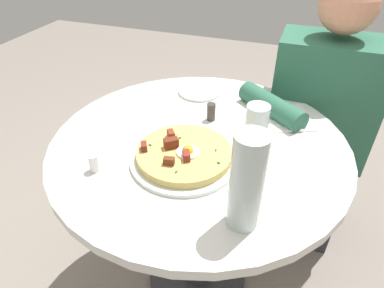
% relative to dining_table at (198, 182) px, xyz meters
% --- Properties ---
extents(ground_plane, '(6.00, 6.00, 0.00)m').
position_rel_dining_table_xyz_m(ground_plane, '(0.00, 0.00, -0.55)').
color(ground_plane, gray).
extents(dining_table, '(0.89, 0.89, 0.73)m').
position_rel_dining_table_xyz_m(dining_table, '(0.00, 0.00, 0.00)').
color(dining_table, silver).
rests_on(dining_table, ground_plane).
extents(person_seated, '(0.49, 0.47, 1.14)m').
position_rel_dining_table_xyz_m(person_seated, '(-0.35, -0.44, -0.05)').
color(person_seated, '#2D2D33').
rests_on(person_seated, ground_plane).
extents(pizza_plate, '(0.30, 0.30, 0.01)m').
position_rel_dining_table_xyz_m(pizza_plate, '(0.01, 0.11, 0.18)').
color(pizza_plate, silver).
rests_on(pizza_plate, dining_table).
extents(breakfast_pizza, '(0.26, 0.26, 0.05)m').
position_rel_dining_table_xyz_m(breakfast_pizza, '(0.01, 0.11, 0.20)').
color(breakfast_pizza, tan).
rests_on(breakfast_pizza, pizza_plate).
extents(bread_plate, '(0.16, 0.16, 0.01)m').
position_rel_dining_table_xyz_m(bread_plate, '(0.10, -0.29, 0.18)').
color(bread_plate, silver).
rests_on(bread_plate, dining_table).
extents(napkin, '(0.19, 0.21, 0.00)m').
position_rel_dining_table_xyz_m(napkin, '(-0.24, -0.22, 0.17)').
color(napkin, white).
rests_on(napkin, dining_table).
extents(fork, '(0.08, 0.17, 0.00)m').
position_rel_dining_table_xyz_m(fork, '(-0.22, -0.21, 0.18)').
color(fork, silver).
rests_on(fork, napkin).
extents(knife, '(0.08, 0.17, 0.00)m').
position_rel_dining_table_xyz_m(knife, '(-0.25, -0.22, 0.18)').
color(knife, silver).
rests_on(knife, napkin).
extents(water_glass, '(0.07, 0.07, 0.12)m').
position_rel_dining_table_xyz_m(water_glass, '(-0.16, -0.06, 0.23)').
color(water_glass, silver).
rests_on(water_glass, dining_table).
extents(water_bottle, '(0.07, 0.07, 0.23)m').
position_rel_dining_table_xyz_m(water_bottle, '(-0.19, 0.27, 0.29)').
color(water_bottle, silver).
rests_on(water_bottle, dining_table).
extents(salt_shaker, '(0.03, 0.03, 0.05)m').
position_rel_dining_table_xyz_m(salt_shaker, '(0.22, 0.22, 0.20)').
color(salt_shaker, white).
rests_on(salt_shaker, dining_table).
extents(pepper_shaker, '(0.03, 0.03, 0.06)m').
position_rel_dining_table_xyz_m(pepper_shaker, '(0.00, -0.12, 0.20)').
color(pepper_shaker, '#3F3833').
rests_on(pepper_shaker, dining_table).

